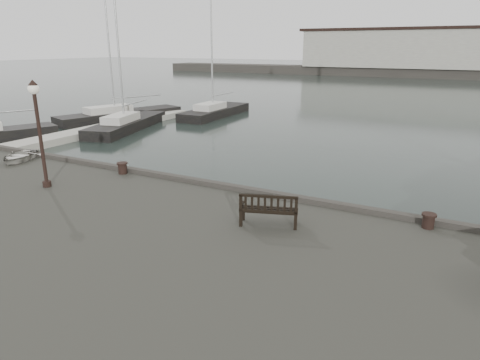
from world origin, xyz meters
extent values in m
plane|color=black|center=(0.00, 0.00, 0.00)|extent=(400.00, 400.00, 0.00)
cube|color=#B2B1A5|center=(-20.00, 10.00, 0.25)|extent=(2.00, 24.00, 0.50)
cube|color=#383530|center=(0.00, 92.00, 1.00)|extent=(140.00, 8.00, 2.00)
cube|color=#B2B1A5|center=(-8.00, 92.00, 6.00)|extent=(46.00, 9.00, 8.00)
cube|color=black|center=(-8.00, 92.00, 10.30)|extent=(48.00, 9.50, 0.60)
cube|color=black|center=(1.22, -2.50, 2.03)|extent=(1.80, 1.11, 0.04)
cube|color=black|center=(1.30, -2.74, 2.28)|extent=(1.63, 0.62, 0.51)
cube|color=black|center=(1.22, -2.50, 1.79)|extent=(1.67, 0.99, 0.47)
cylinder|color=black|center=(-6.37, -0.50, 1.80)|extent=(0.59, 0.59, 0.47)
cylinder|color=black|center=(5.43, -0.51, 1.78)|extent=(0.52, 0.52, 0.44)
cylinder|color=black|center=(-7.68, -3.17, 3.33)|extent=(0.13, 0.13, 3.54)
cylinder|color=black|center=(-7.68, -3.17, 1.67)|extent=(0.30, 0.30, 0.22)
sphere|color=silver|center=(-7.68, -3.17, 5.21)|extent=(0.40, 0.40, 0.40)
cone|color=black|center=(-7.68, -3.17, 5.43)|extent=(0.33, 0.33, 0.20)
imported|color=beige|center=(-12.06, -1.19, 1.79)|extent=(2.34, 2.70, 0.47)
cube|color=black|center=(-22.95, 16.94, 0.10)|extent=(6.28, 12.22, 1.40)
cube|color=beige|center=(-22.95, 16.94, 1.10)|extent=(2.97, 4.53, 0.60)
cylinder|color=#B2B5B7|center=(-22.95, 16.94, 7.90)|extent=(0.16, 0.16, 14.19)
cube|color=black|center=(-19.00, 13.51, 0.10)|extent=(5.29, 10.77, 1.40)
cube|color=beige|center=(-19.00, 13.51, 1.10)|extent=(2.60, 3.98, 0.60)
cylinder|color=#B2B5B7|center=(-19.00, 13.51, 7.09)|extent=(0.16, 0.16, 12.58)
cube|color=black|center=(-16.22, 23.03, 0.10)|extent=(3.05, 10.12, 1.40)
cube|color=beige|center=(-16.22, 23.03, 1.10)|extent=(1.90, 3.57, 0.60)
cylinder|color=#B2B5B7|center=(-16.22, 23.03, 6.37)|extent=(0.16, 0.16, 11.14)
camera|label=1|loc=(6.03, -13.26, 6.64)|focal=32.00mm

